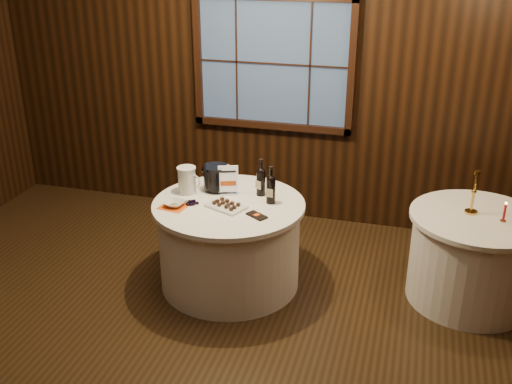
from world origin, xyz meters
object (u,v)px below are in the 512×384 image
(side_table, at_px, (472,258))
(cracker_bowl, at_px, (174,204))
(chocolate_plate, at_px, (226,205))
(grape_bunch, at_px, (192,203))
(brass_candlestick, at_px, (473,198))
(red_candle, at_px, (504,214))
(chocolate_box, at_px, (257,216))
(ice_bucket, at_px, (216,178))
(main_table, at_px, (229,243))
(port_bottle_right, at_px, (271,187))
(glass_pitcher, at_px, (187,180))
(port_bottle_left, at_px, (261,180))
(sign_stand, at_px, (228,184))

(side_table, distance_m, cracker_bowl, 2.49)
(chocolate_plate, height_order, grape_bunch, chocolate_plate)
(brass_candlestick, xyz_separation_m, red_candle, (0.23, -0.10, -0.06))
(cracker_bowl, bearing_deg, chocolate_box, -0.19)
(ice_bucket, bearing_deg, grape_bunch, -104.18)
(main_table, distance_m, red_candle, 2.23)
(chocolate_plate, bearing_deg, port_bottle_right, 29.58)
(port_bottle_right, height_order, glass_pitcher, port_bottle_right)
(side_table, distance_m, port_bottle_left, 1.86)
(sign_stand, relative_size, chocolate_box, 1.58)
(ice_bucket, bearing_deg, port_bottle_left, 1.75)
(grape_bunch, height_order, cracker_bowl, cracker_bowl)
(chocolate_box, xyz_separation_m, grape_bunch, (-0.57, 0.05, 0.01))
(main_table, height_order, chocolate_box, chocolate_box)
(chocolate_plate, xyz_separation_m, chocolate_box, (0.29, -0.10, -0.01))
(glass_pitcher, bearing_deg, chocolate_box, -13.09)
(sign_stand, xyz_separation_m, cracker_bowl, (-0.35, -0.36, -0.07))
(grape_bunch, bearing_deg, cracker_bowl, -158.23)
(main_table, height_order, sign_stand, sign_stand)
(sign_stand, relative_size, port_bottle_right, 0.85)
(chocolate_plate, height_order, chocolate_box, chocolate_plate)
(red_candle, bearing_deg, port_bottle_right, -175.44)
(main_table, relative_size, ice_bucket, 5.60)
(chocolate_plate, relative_size, red_candle, 2.19)
(side_table, bearing_deg, main_table, -171.47)
(side_table, xyz_separation_m, chocolate_plate, (-1.99, -0.39, 0.40))
(port_bottle_right, bearing_deg, cracker_bowl, -157.67)
(cracker_bowl, bearing_deg, grape_bunch, 21.77)
(chocolate_box, distance_m, red_candle, 1.93)
(brass_candlestick, bearing_deg, ice_bucket, -176.72)
(cracker_bowl, distance_m, brass_candlestick, 2.41)
(glass_pitcher, bearing_deg, port_bottle_right, 8.75)
(port_bottle_right, height_order, chocolate_plate, port_bottle_right)
(sign_stand, bearing_deg, grape_bunch, -146.29)
(port_bottle_right, bearing_deg, red_candle, 6.28)
(main_table, bearing_deg, grape_bunch, -154.39)
(sign_stand, relative_size, cracker_bowl, 1.66)
(chocolate_plate, distance_m, glass_pitcher, 0.47)
(port_bottle_left, xyz_separation_m, glass_pitcher, (-0.62, -0.13, -0.02))
(cracker_bowl, xyz_separation_m, red_candle, (2.58, 0.43, 0.04))
(ice_bucket, relative_size, chocolate_plate, 0.62)
(cracker_bowl, distance_m, red_candle, 2.62)
(brass_candlestick, bearing_deg, red_candle, -23.12)
(chocolate_box, height_order, grape_bunch, grape_bunch)
(main_table, relative_size, chocolate_box, 7.37)
(sign_stand, height_order, port_bottle_right, port_bottle_right)
(port_bottle_right, height_order, red_candle, port_bottle_right)
(brass_candlestick, height_order, red_candle, brass_candlestick)
(grape_bunch, distance_m, red_candle, 2.48)
(chocolate_box, xyz_separation_m, brass_candlestick, (1.64, 0.53, 0.12))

